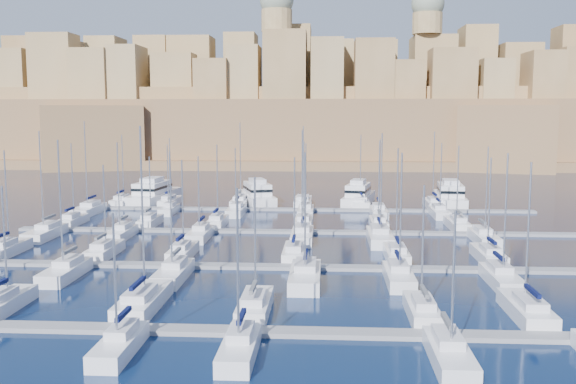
# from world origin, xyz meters

# --- Properties ---
(ground) EXTENTS (600.00, 600.00, 0.00)m
(ground) POSITION_xyz_m (0.00, 0.00, 0.00)
(ground) COLOR black
(ground) RESTS_ON ground
(pontoon_near) EXTENTS (84.00, 2.00, 0.40)m
(pontoon_near) POSITION_xyz_m (0.00, -34.00, 0.20)
(pontoon_near) COLOR slate
(pontoon_near) RESTS_ON ground
(pontoon_mid_near) EXTENTS (84.00, 2.00, 0.40)m
(pontoon_mid_near) POSITION_xyz_m (0.00, -12.00, 0.20)
(pontoon_mid_near) COLOR slate
(pontoon_mid_near) RESTS_ON ground
(pontoon_mid_far) EXTENTS (84.00, 2.00, 0.40)m
(pontoon_mid_far) POSITION_xyz_m (0.00, 10.00, 0.20)
(pontoon_mid_far) COLOR slate
(pontoon_mid_far) RESTS_ON ground
(pontoon_far) EXTENTS (84.00, 2.00, 0.40)m
(pontoon_far) POSITION_xyz_m (0.00, 32.00, 0.20)
(pontoon_far) COLOR slate
(pontoon_far) RESTS_ON ground
(sailboat_1) EXTENTS (2.44, 8.13, 11.62)m
(sailboat_1) POSITION_xyz_m (-24.54, -29.04, 0.71)
(sailboat_1) COLOR white
(sailboat_1) RESTS_ON ground
(sailboat_2) EXTENTS (3.07, 10.25, 16.98)m
(sailboat_2) POSITION_xyz_m (-12.11, -28.00, 0.78)
(sailboat_2) COLOR white
(sailboat_2) RESTS_ON ground
(sailboat_3) EXTENTS (2.66, 8.87, 12.53)m
(sailboat_3) POSITION_xyz_m (-1.74, -28.68, 0.73)
(sailboat_3) COLOR white
(sailboat_3) RESTS_ON ground
(sailboat_4) EXTENTS (2.44, 8.13, 11.95)m
(sailboat_4) POSITION_xyz_m (12.99, -29.04, 0.72)
(sailboat_4) COLOR white
(sailboat_4) RESTS_ON ground
(sailboat_5) EXTENTS (2.81, 9.38, 13.93)m
(sailboat_5) POSITION_xyz_m (22.16, -28.43, 0.75)
(sailboat_5) COLOR white
(sailboat_5) RESTS_ON ground
(sailboat_8) EXTENTS (2.38, 7.92, 11.02)m
(sailboat_8) POSITION_xyz_m (-10.74, -38.86, 0.71)
(sailboat_8) COLOR white
(sailboat_8) RESTS_ON ground
(sailboat_9) EXTENTS (2.45, 8.17, 12.90)m
(sailboat_9) POSITION_xyz_m (-1.71, -38.98, 0.73)
(sailboat_9) COLOR white
(sailboat_9) RESTS_ON ground
(sailboat_10) EXTENTS (2.62, 8.74, 11.50)m
(sailboat_10) POSITION_xyz_m (13.45, -39.26, 0.72)
(sailboat_10) COLOR white
(sailboat_10) RESTS_ON ground
(sailboat_12) EXTENTS (2.62, 8.75, 13.46)m
(sailboat_12) POSITION_xyz_m (-35.73, -6.74, 0.74)
(sailboat_12) COLOR white
(sailboat_12) RESTS_ON ground
(sailboat_13) EXTENTS (2.57, 8.56, 11.71)m
(sailboat_13) POSITION_xyz_m (-23.12, -6.83, 0.72)
(sailboat_13) COLOR white
(sailboat_13) RESTS_ON ground
(sailboat_14) EXTENTS (2.52, 8.39, 12.39)m
(sailboat_14) POSITION_xyz_m (-13.21, -6.91, 0.72)
(sailboat_14) COLOR white
(sailboat_14) RESTS_ON ground
(sailboat_15) EXTENTS (2.63, 8.76, 12.75)m
(sailboat_15) POSITION_xyz_m (0.67, -6.73, 0.73)
(sailboat_15) COLOR white
(sailboat_15) RESTS_ON ground
(sailboat_16) EXTENTS (2.61, 8.71, 13.88)m
(sailboat_16) POSITION_xyz_m (13.15, -6.76, 0.74)
(sailboat_16) COLOR white
(sailboat_16) RESTS_ON ground
(sailboat_17) EXTENTS (2.67, 8.91, 12.80)m
(sailboat_17) POSITION_xyz_m (24.22, -6.66, 0.73)
(sailboat_17) COLOR white
(sailboat_17) RESTS_ON ground
(sailboat_19) EXTENTS (2.79, 9.30, 15.32)m
(sailboat_19) POSITION_xyz_m (-23.68, -17.53, 0.76)
(sailboat_19) COLOR white
(sailboat_19) RESTS_ON ground
(sailboat_20) EXTENTS (2.77, 9.23, 14.13)m
(sailboat_20) POSITION_xyz_m (-11.80, -17.50, 0.75)
(sailboat_20) COLOR white
(sailboat_20) RESTS_ON ground
(sailboat_21) EXTENTS (3.16, 10.54, 14.13)m
(sailboat_21) POSITION_xyz_m (2.40, -18.14, 0.76)
(sailboat_21) COLOR white
(sailboat_21) RESTS_ON ground
(sailboat_22) EXTENTS (2.73, 9.10, 14.08)m
(sailboat_22) POSITION_xyz_m (12.26, -17.44, 0.74)
(sailboat_22) COLOR white
(sailboat_22) RESTS_ON ground
(sailboat_23) EXTENTS (2.74, 9.12, 14.09)m
(sailboat_23) POSITION_xyz_m (22.87, -17.45, 0.74)
(sailboat_23) COLOR white
(sailboat_23) RESTS_ON ground
(sailboat_24) EXTENTS (2.43, 8.10, 13.30)m
(sailboat_24) POSITION_xyz_m (-35.94, 14.95, 0.73)
(sailboat_24) COLOR white
(sailboat_24) RESTS_ON ground
(sailboat_25) EXTENTS (2.38, 7.94, 11.27)m
(sailboat_25) POSITION_xyz_m (-23.38, 14.87, 0.71)
(sailboat_25) COLOR white
(sailboat_25) RESTS_ON ground
(sailboat_26) EXTENTS (2.43, 8.11, 13.17)m
(sailboat_26) POSITION_xyz_m (-12.61, 14.95, 0.73)
(sailboat_26) COLOR white
(sailboat_26) RESTS_ON ground
(sailboat_27) EXTENTS (2.61, 8.70, 13.71)m
(sailboat_27) POSITION_xyz_m (1.02, 15.24, 0.74)
(sailboat_27) COLOR white
(sailboat_27) RESTS_ON ground
(sailboat_28) EXTENTS (2.54, 8.47, 13.81)m
(sailboat_28) POSITION_xyz_m (12.72, 15.13, 0.74)
(sailboat_28) COLOR white
(sailboat_28) RESTS_ON ground
(sailboat_29) EXTENTS (2.68, 8.92, 13.09)m
(sailboat_29) POSITION_xyz_m (24.83, 15.35, 0.73)
(sailboat_29) COLOR white
(sailboat_29) RESTS_ON ground
(sailboat_30) EXTENTS (2.92, 9.73, 15.58)m
(sailboat_30) POSITION_xyz_m (-35.64, 4.25, 0.76)
(sailboat_30) COLOR white
(sailboat_30) RESTS_ON ground
(sailboat_31) EXTENTS (2.60, 8.66, 14.00)m
(sailboat_31) POSITION_xyz_m (-24.77, 4.78, 0.74)
(sailboat_31) COLOR white
(sailboat_31) RESTS_ON ground
(sailboat_32) EXTENTS (2.62, 8.73, 12.11)m
(sailboat_32) POSITION_xyz_m (-13.32, 4.75, 0.72)
(sailboat_32) COLOR white
(sailboat_32) RESTS_ON ground
(sailboat_33) EXTENTS (2.94, 9.81, 15.78)m
(sailboat_33) POSITION_xyz_m (1.22, 4.21, 0.76)
(sailboat_33) COLOR white
(sailboat_33) RESTS_ON ground
(sailboat_34) EXTENTS (3.21, 10.70, 15.38)m
(sailboat_34) POSITION_xyz_m (12.00, 3.78, 0.77)
(sailboat_34) COLOR white
(sailboat_34) RESTS_ON ground
(sailboat_35) EXTENTS (2.73, 9.11, 13.60)m
(sailboat_35) POSITION_xyz_m (26.34, 4.56, 0.74)
(sailboat_35) COLOR white
(sailboat_35) RESTS_ON ground
(sailboat_36) EXTENTS (2.72, 9.06, 13.91)m
(sailboat_36) POSITION_xyz_m (-35.02, 37.42, 0.74)
(sailboat_36) COLOR white
(sailboat_36) RESTS_ON ground
(sailboat_37) EXTENTS (2.77, 9.24, 13.30)m
(sailboat_37) POSITION_xyz_m (-25.73, 37.51, 0.74)
(sailboat_37) COLOR white
(sailboat_37) RESTS_ON ground
(sailboat_38) EXTENTS (2.93, 9.77, 16.27)m
(sailboat_38) POSITION_xyz_m (-12.04, 37.77, 0.77)
(sailboat_38) COLOR white
(sailboat_38) RESTS_ON ground
(sailboat_39) EXTENTS (3.16, 10.54, 15.58)m
(sailboat_39) POSITION_xyz_m (0.07, 38.14, 0.77)
(sailboat_39) COLOR white
(sailboat_39) RESTS_ON ground
(sailboat_40) EXTENTS (3.10, 10.33, 13.92)m
(sailboat_40) POSITION_xyz_m (11.04, 38.04, 0.76)
(sailboat_40) COLOR white
(sailboat_40) RESTS_ON ground
(sailboat_41) EXTENTS (2.74, 9.13, 14.59)m
(sailboat_41) POSITION_xyz_m (24.74, 37.45, 0.75)
(sailboat_41) COLOR white
(sailboat_41) RESTS_ON ground
(sailboat_42) EXTENTS (3.09, 10.31, 16.66)m
(sailboat_42) POSITION_xyz_m (-37.46, 25.97, 0.78)
(sailboat_42) COLOR white
(sailboat_42) RESTS_ON ground
(sailboat_43) EXTENTS (2.28, 7.60, 12.61)m
(sailboat_43) POSITION_xyz_m (-23.35, 27.30, 0.72)
(sailboat_43) COLOR white
(sailboat_43) RESTS_ON ground
(sailboat_44) EXTENTS (2.67, 8.89, 12.10)m
(sailboat_44) POSITION_xyz_m (-11.25, 26.67, 0.73)
(sailboat_44) COLOR white
(sailboat_44) RESTS_ON ground
(sailboat_45) EXTENTS (2.64, 8.79, 12.90)m
(sailboat_45) POSITION_xyz_m (0.99, 26.72, 0.73)
(sailboat_45) COLOR white
(sailboat_45) RESTS_ON ground
(sailboat_46) EXTENTS (2.70, 9.01, 13.60)m
(sailboat_46) POSITION_xyz_m (13.65, 26.61, 0.74)
(sailboat_46) COLOR white
(sailboat_46) RESTS_ON ground
(sailboat_47) EXTENTS (2.59, 8.63, 13.00)m
(sailboat_47) POSITION_xyz_m (24.06, 26.79, 0.73)
(sailboat_47) COLOR white
(sailboat_47) RESTS_ON ground
(motor_yacht_a) EXTENTS (7.19, 18.87, 5.25)m
(motor_yacht_a) POSITION_xyz_m (-30.30, 42.36, 1.73)
(motor_yacht_a) COLOR white
(motor_yacht_a) RESTS_ON ground
(motor_yacht_b) EXTENTS (9.35, 16.75, 5.25)m
(motor_yacht_b) POSITION_xyz_m (-9.18, 41.22, 1.73)
(motor_yacht_b) COLOR white
(motor_yacht_b) RESTS_ON ground
(motor_yacht_c) EXTENTS (7.38, 15.54, 5.25)m
(motor_yacht_c) POSITION_xyz_m (10.81, 40.69, 1.73)
(motor_yacht_c) COLOR white
(motor_yacht_c) RESTS_ON ground
(motor_yacht_d) EXTENTS (6.76, 17.66, 5.25)m
(motor_yacht_d) POSITION_xyz_m (28.66, 41.79, 1.73)
(motor_yacht_d) COLOR white
(motor_yacht_d) RESTS_ON ground
(fortified_city) EXTENTS (460.00, 108.95, 59.52)m
(fortified_city) POSITION_xyz_m (-0.19, 155.26, 14.74)
(fortified_city) COLOR brown
(fortified_city) RESTS_ON ground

